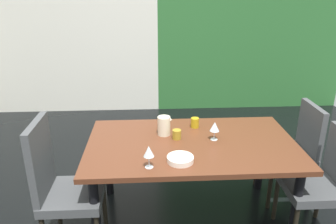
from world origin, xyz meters
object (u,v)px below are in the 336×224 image
at_px(cup_west, 177,134).
at_px(pitcher_north, 164,126).
at_px(cup_front, 195,123).
at_px(serving_bowl_right, 180,159).
at_px(dining_table, 192,151).
at_px(wine_glass_left, 149,152).
at_px(wine_glass_near_window, 215,127).
at_px(chair_right_far, 295,147).
at_px(chair_left_near, 60,183).
at_px(chair_right_near, 323,179).

distance_m(cup_west, pitcher_north, 0.14).
height_order(cup_front, pitcher_north, pitcher_north).
bearing_deg(serving_bowl_right, cup_front, 72.82).
relative_size(cup_front, pitcher_north, 0.54).
distance_m(dining_table, wine_glass_left, 0.55).
bearing_deg(wine_glass_near_window, cup_west, 173.54).
bearing_deg(pitcher_north, serving_bowl_right, -78.44).
bearing_deg(serving_bowl_right, cup_west, 89.17).
xyz_separation_m(serving_bowl_right, cup_west, (0.01, 0.38, 0.02)).
xyz_separation_m(chair_right_far, pitcher_north, (-1.21, -0.11, 0.29)).
xyz_separation_m(chair_left_near, chair_right_far, (2.00, 0.53, -0.04)).
bearing_deg(cup_front, chair_left_near, -152.38).
bearing_deg(chair_left_near, dining_table, 104.74).
relative_size(chair_left_near, cup_front, 11.90).
distance_m(dining_table, pitcher_north, 0.31).
xyz_separation_m(chair_right_near, chair_left_near, (-2.00, 0.00, 0.04)).
relative_size(wine_glass_left, cup_front, 1.88).
height_order(chair_right_near, cup_front, chair_right_near).
height_order(wine_glass_near_window, pitcher_north, pitcher_north).
bearing_deg(pitcher_north, chair_right_far, 5.01).
relative_size(wine_glass_near_window, cup_west, 1.98).
height_order(serving_bowl_right, cup_west, cup_west).
xyz_separation_m(wine_glass_near_window, cup_front, (-0.12, 0.26, -0.07)).
bearing_deg(dining_table, wine_glass_left, -133.11).
distance_m(chair_right_near, chair_left_near, 2.00).
bearing_deg(wine_glass_left, pitcher_north, 76.27).
xyz_separation_m(cup_west, pitcher_north, (-0.10, 0.09, 0.04)).
height_order(wine_glass_near_window, cup_west, wine_glass_near_window).
bearing_deg(dining_table, pitcher_north, 143.87).
relative_size(chair_left_near, cup_west, 13.25).
xyz_separation_m(chair_right_near, serving_bowl_right, (-1.12, -0.04, 0.24)).
bearing_deg(cup_front, serving_bowl_right, -107.18).
xyz_separation_m(dining_table, chair_right_far, (1.00, 0.27, -0.13)).
bearing_deg(wine_glass_left, dining_table, 46.89).
xyz_separation_m(dining_table, wine_glass_left, (-0.35, -0.37, 0.20)).
bearing_deg(dining_table, serving_bowl_right, -111.93).
xyz_separation_m(chair_left_near, cup_front, (1.07, 0.56, 0.21)).
xyz_separation_m(chair_left_near, wine_glass_left, (0.66, -0.11, 0.29)).
bearing_deg(wine_glass_near_window, chair_right_near, -20.43).
height_order(chair_right_far, cup_front, chair_right_far).
relative_size(dining_table, wine_glass_near_window, 10.78).
height_order(serving_bowl_right, cup_front, cup_front).
distance_m(wine_glass_left, cup_west, 0.50).
xyz_separation_m(chair_right_far, serving_bowl_right, (-1.12, -0.57, 0.23)).
distance_m(chair_right_far, wine_glass_near_window, 0.90).
height_order(chair_left_near, cup_front, chair_left_near).
relative_size(wine_glass_near_window, pitcher_north, 0.96).
distance_m(dining_table, serving_bowl_right, 0.34).
height_order(chair_left_near, wine_glass_near_window, chair_left_near).
relative_size(chair_right_near, cup_front, 10.41).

